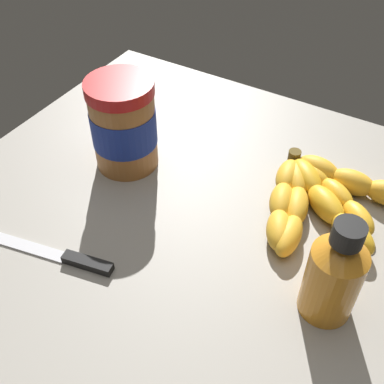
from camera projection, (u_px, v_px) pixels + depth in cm
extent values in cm
cube|color=gray|center=(169.00, 238.00, 68.25)|extent=(81.16, 73.40, 3.50)
ellipsoid|color=gold|center=(288.00, 176.00, 72.69)|extent=(7.65, 4.71, 3.51)
ellipsoid|color=gold|center=(282.00, 201.00, 68.77)|extent=(7.84, 5.36, 3.51)
ellipsoid|color=gold|center=(279.00, 230.00, 64.74)|extent=(7.94, 5.96, 3.51)
ellipsoid|color=gold|center=(296.00, 178.00, 72.42)|extent=(8.26, 6.45, 3.40)
ellipsoid|color=gold|center=(297.00, 206.00, 68.15)|extent=(8.20, 5.40, 3.40)
ellipsoid|color=gold|center=(289.00, 236.00, 64.07)|extent=(7.85, 4.16, 3.40)
ellipsoid|color=gold|center=(306.00, 177.00, 72.35)|extent=(8.11, 8.09, 3.74)
ellipsoid|color=gold|center=(326.00, 204.00, 68.11)|extent=(7.74, 8.36, 3.74)
ellipsoid|color=gold|center=(352.00, 234.00, 64.06)|extent=(7.29, 8.52, 3.74)
ellipsoid|color=gold|center=(312.00, 174.00, 73.34)|extent=(5.52, 7.28, 3.15)
ellipsoid|color=gold|center=(336.00, 194.00, 70.12)|extent=(6.19, 7.23, 3.15)
ellipsoid|color=gold|center=(358.00, 218.00, 66.63)|extent=(6.71, 7.01, 3.15)
ellipsoid|color=gold|center=(318.00, 169.00, 73.67)|extent=(4.57, 7.27, 3.77)
ellipsoid|color=gold|center=(352.00, 182.00, 71.48)|extent=(3.83, 6.90, 3.77)
cylinder|color=brown|center=(294.00, 159.00, 75.59)|extent=(2.00, 2.00, 3.00)
cylinder|color=#9E602D|center=(124.00, 130.00, 73.36)|extent=(9.97, 9.97, 12.97)
cylinder|color=navy|center=(124.00, 126.00, 72.91)|extent=(10.17, 10.17, 5.84)
cylinder|color=#B71414|center=(119.00, 88.00, 68.18)|extent=(10.32, 10.32, 1.94)
cylinder|color=orange|center=(331.00, 282.00, 54.59)|extent=(6.45, 6.45, 10.06)
cone|color=orange|center=(343.00, 249.00, 50.36)|extent=(6.45, 6.45, 2.14)
cylinder|color=black|center=(348.00, 234.00, 48.72)|extent=(3.50, 3.50, 2.56)
cube|color=silver|center=(24.00, 245.00, 64.67)|extent=(4.17, 12.71, 0.50)
cube|color=black|center=(88.00, 263.00, 62.10)|extent=(2.91, 7.18, 1.20)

